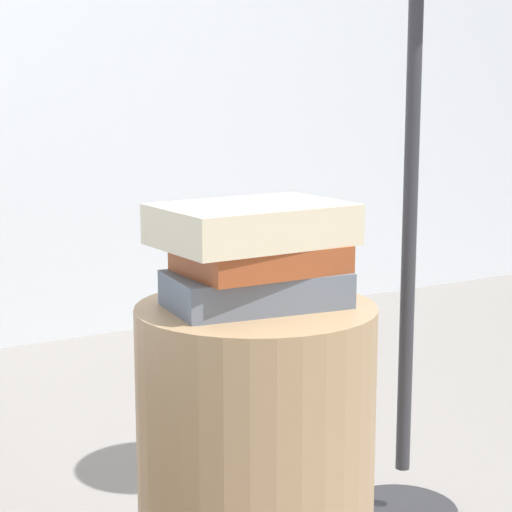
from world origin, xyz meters
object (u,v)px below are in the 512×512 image
at_px(side_table, 256,478).
at_px(book_rust, 261,258).
at_px(book_slate, 256,289).
at_px(book_cream, 255,224).

bearing_deg(side_table, book_rust, -13.64).
bearing_deg(book_slate, side_table, -142.12).
relative_size(side_table, book_cream, 1.98).
distance_m(book_rust, book_cream, 0.05).
xyz_separation_m(book_slate, book_cream, (0.00, 0.01, 0.10)).
relative_size(book_slate, book_rust, 1.13).
xyz_separation_m(book_rust, book_cream, (-0.00, 0.01, 0.05)).
xyz_separation_m(side_table, book_rust, (0.01, -0.00, 0.36)).
relative_size(side_table, book_rust, 2.39).
bearing_deg(book_rust, book_cream, 107.86).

